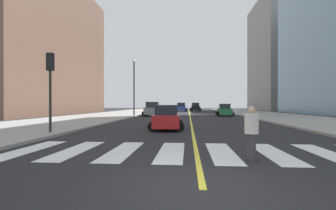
# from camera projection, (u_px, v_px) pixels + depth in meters

# --- Properties ---
(ground_plane) EXTENTS (220.00, 220.00, 0.00)m
(ground_plane) POSITION_uv_depth(u_px,v_px,m) (203.00, 190.00, 4.98)
(ground_plane) COLOR black
(sidewalk_kerb_east) EXTENTS (10.00, 120.00, 0.15)m
(sidewalk_kerb_east) POSITION_uv_depth(u_px,v_px,m) (318.00, 121.00, 23.95)
(sidewalk_kerb_east) COLOR gray
(sidewalk_kerb_east) RESTS_ON ground
(sidewalk_kerb_west) EXTENTS (10.00, 120.00, 0.15)m
(sidewalk_kerb_west) POSITION_uv_depth(u_px,v_px,m) (73.00, 120.00, 25.88)
(sidewalk_kerb_west) COLOR gray
(sidewalk_kerb_west) RESTS_ON ground
(crosswalk_paint) EXTENTS (13.50, 4.00, 0.01)m
(crosswalk_paint) POSITION_uv_depth(u_px,v_px,m) (196.00, 152.00, 8.96)
(crosswalk_paint) COLOR silver
(crosswalk_paint) RESTS_ON ground
(lane_divider_paint) EXTENTS (0.16, 80.00, 0.01)m
(lane_divider_paint) POSITION_uv_depth(u_px,v_px,m) (189.00, 114.00, 44.85)
(lane_divider_paint) COLOR yellow
(lane_divider_paint) RESTS_ON ground
(parking_garage_concrete) EXTENTS (18.00, 24.00, 31.93)m
(parking_garage_concrete) POSITION_uv_depth(u_px,v_px,m) (289.00, 55.00, 72.14)
(parking_garage_concrete) COLOR gray
(parking_garage_concrete) RESTS_ON ground
(low_rise_brick_west) EXTENTS (16.00, 32.00, 23.59)m
(low_rise_brick_west) POSITION_uv_depth(u_px,v_px,m) (28.00, 46.00, 43.13)
(low_rise_brick_west) COLOR brown
(low_rise_brick_west) RESTS_ON ground
(car_black_nearest) EXTENTS (2.93, 4.70, 2.10)m
(car_black_nearest) POSITION_uv_depth(u_px,v_px,m) (195.00, 107.00, 62.37)
(car_black_nearest) COLOR black
(car_black_nearest) RESTS_ON ground
(car_red_second) EXTENTS (2.45, 3.82, 1.67)m
(car_red_second) POSITION_uv_depth(u_px,v_px,m) (166.00, 118.00, 16.83)
(car_red_second) COLOR red
(car_red_second) RESTS_ON ground
(car_blue_third) EXTENTS (2.93, 4.67, 2.08)m
(car_blue_third) POSITION_uv_depth(u_px,v_px,m) (181.00, 107.00, 57.78)
(car_blue_third) COLOR #2D479E
(car_blue_third) RESTS_ON ground
(car_green_fourth) EXTENTS (2.62, 4.09, 1.79)m
(car_green_fourth) POSITION_uv_depth(u_px,v_px,m) (225.00, 110.00, 36.40)
(car_green_fourth) COLOR #236B42
(car_green_fourth) RESTS_ON ground
(car_gray_fifth) EXTENTS (2.96, 4.67, 2.06)m
(car_gray_fifth) POSITION_uv_depth(u_px,v_px,m) (153.00, 109.00, 36.71)
(car_gray_fifth) COLOR slate
(car_gray_fifth) RESTS_ON ground
(traffic_light_far_corner) EXTENTS (0.36, 0.41, 4.48)m
(traffic_light_far_corner) POSITION_uv_depth(u_px,v_px,m) (50.00, 76.00, 14.12)
(traffic_light_far_corner) COLOR black
(traffic_light_far_corner) RESTS_ON sidewalk_kerb_west
(pedestrian_crossing) EXTENTS (0.41, 0.41, 1.67)m
(pedestrian_crossing) POSITION_uv_depth(u_px,v_px,m) (251.00, 131.00, 7.58)
(pedestrian_crossing) COLOR #38383D
(pedestrian_crossing) RESTS_ON ground
(street_lamp) EXTENTS (0.44, 0.44, 7.87)m
(street_lamp) POSITION_uv_depth(u_px,v_px,m) (134.00, 83.00, 34.96)
(street_lamp) COLOR #38383D
(street_lamp) RESTS_ON sidewalk_kerb_west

